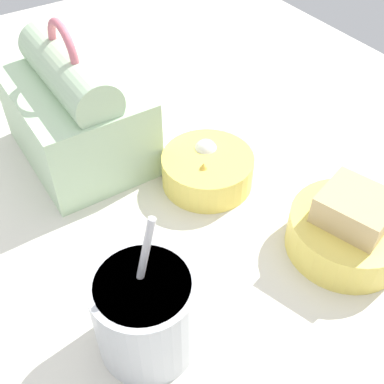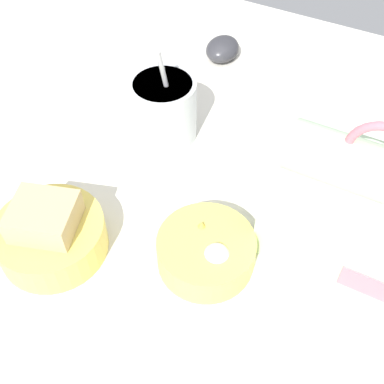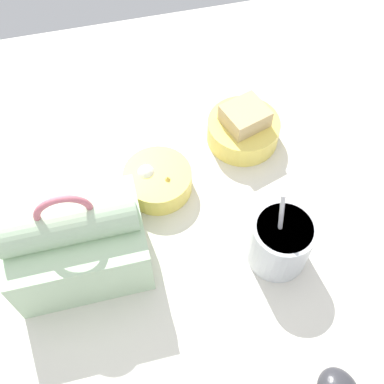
% 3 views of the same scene
% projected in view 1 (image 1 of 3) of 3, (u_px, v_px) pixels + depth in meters
% --- Properties ---
extents(desk_surface, '(1.40, 1.10, 0.02)m').
position_uv_depth(desk_surface, '(172.00, 222.00, 0.61)').
color(desk_surface, silver).
rests_on(desk_surface, ground).
extents(lunch_bag, '(0.21, 0.15, 0.20)m').
position_uv_depth(lunch_bag, '(76.00, 112.00, 0.65)').
color(lunch_bag, '#B7D6AD').
rests_on(lunch_bag, desk_surface).
extents(soup_cup, '(0.10, 0.10, 0.16)m').
position_uv_depth(soup_cup, '(146.00, 312.00, 0.45)').
color(soup_cup, silver).
rests_on(soup_cup, desk_surface).
extents(bento_bowl_sandwich, '(0.14, 0.14, 0.08)m').
position_uv_depth(bento_bowl_sandwich, '(348.00, 229.00, 0.55)').
color(bento_bowl_sandwich, '#EFD65B').
rests_on(bento_bowl_sandwich, desk_surface).
extents(bento_bowl_snacks, '(0.12, 0.12, 0.05)m').
position_uv_depth(bento_bowl_snacks, '(207.00, 169.00, 0.63)').
color(bento_bowl_snacks, '#EFD65B').
rests_on(bento_bowl_snacks, desk_surface).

